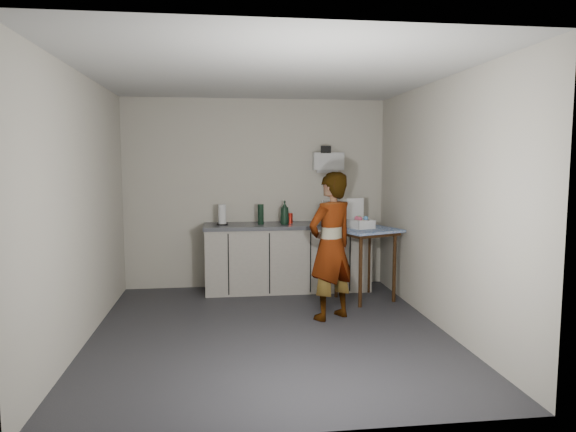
{
  "coord_description": "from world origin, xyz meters",
  "views": [
    {
      "loc": [
        -0.46,
        -5.11,
        1.76
      ],
      "look_at": [
        0.25,
        0.45,
        1.15
      ],
      "focal_mm": 32.0,
      "sensor_mm": 36.0,
      "label": 1
    }
  ],
  "objects": [
    {
      "name": "ground",
      "position": [
        0.0,
        0.0,
        0.0
      ],
      "size": [
        4.0,
        4.0,
        0.0
      ],
      "primitive_type": "plane",
      "color": "#2A292E",
      "rests_on": "ground"
    },
    {
      "name": "wall_back",
      "position": [
        0.0,
        1.99,
        1.3
      ],
      "size": [
        3.6,
        0.02,
        2.6
      ],
      "primitive_type": "cube",
      "color": "beige",
      "rests_on": "ground"
    },
    {
      "name": "wall_right",
      "position": [
        1.79,
        0.0,
        1.3
      ],
      "size": [
        0.02,
        4.0,
        2.6
      ],
      "primitive_type": "cube",
      "color": "beige",
      "rests_on": "ground"
    },
    {
      "name": "wall_left",
      "position": [
        -1.79,
        0.0,
        1.3
      ],
      "size": [
        0.02,
        4.0,
        2.6
      ],
      "primitive_type": "cube",
      "color": "beige",
      "rests_on": "ground"
    },
    {
      "name": "ceiling",
      "position": [
        0.0,
        0.0,
        2.6
      ],
      "size": [
        3.6,
        4.0,
        0.01
      ],
      "primitive_type": "cube",
      "color": "silver",
      "rests_on": "wall_back"
    },
    {
      "name": "kitchen_counter",
      "position": [
        0.4,
        1.7,
        0.43
      ],
      "size": [
        2.24,
        0.62,
        0.91
      ],
      "color": "black",
      "rests_on": "ground"
    },
    {
      "name": "wall_shelf",
      "position": [
        1.0,
        1.92,
        1.75
      ],
      "size": [
        0.42,
        0.18,
        0.37
      ],
      "color": "white",
      "rests_on": "ground"
    },
    {
      "name": "side_table",
      "position": [
        1.31,
        1.09,
        0.79
      ],
      "size": [
        0.91,
        0.91,
        0.91
      ],
      "rotation": [
        0.0,
        0.0,
        0.36
      ],
      "color": "#371E0C",
      "rests_on": "ground"
    },
    {
      "name": "standing_man",
      "position": [
        0.72,
        0.37,
        0.82
      ],
      "size": [
        0.72,
        0.64,
        1.64
      ],
      "primitive_type": "imported",
      "rotation": [
        0.0,
        0.0,
        3.68
      ],
      "color": "#B2A593",
      "rests_on": "ground"
    },
    {
      "name": "soap_bottle",
      "position": [
        0.36,
        1.65,
        1.07
      ],
      "size": [
        0.12,
        0.12,
        0.32
      ],
      "primitive_type": "imported",
      "rotation": [
        0.0,
        0.0,
        0.01
      ],
      "color": "black",
      "rests_on": "kitchen_counter"
    },
    {
      "name": "soda_can",
      "position": [
        0.44,
        1.74,
        0.98
      ],
      "size": [
        0.07,
        0.07,
        0.14
      ],
      "primitive_type": "cylinder",
      "color": "red",
      "rests_on": "kitchen_counter"
    },
    {
      "name": "dark_bottle",
      "position": [
        0.04,
        1.68,
        1.05
      ],
      "size": [
        0.08,
        0.08,
        0.27
      ],
      "primitive_type": "cylinder",
      "color": "black",
      "rests_on": "kitchen_counter"
    },
    {
      "name": "paper_towel",
      "position": [
        -0.47,
        1.7,
        1.04
      ],
      "size": [
        0.15,
        0.15,
        0.27
      ],
      "color": "black",
      "rests_on": "kitchen_counter"
    },
    {
      "name": "dish_rack",
      "position": [
        1.09,
        1.67,
        0.98
      ],
      "size": [
        0.44,
        0.33,
        0.31
      ],
      "color": "silver",
      "rests_on": "kitchen_counter"
    },
    {
      "name": "bakery_box",
      "position": [
        1.26,
        1.13,
        0.99
      ],
      "size": [
        0.34,
        0.35,
        0.37
      ],
      "rotation": [
        0.0,
        0.0,
        0.36
      ],
      "color": "white",
      "rests_on": "side_table"
    }
  ]
}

